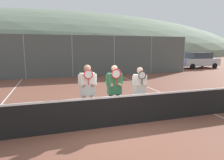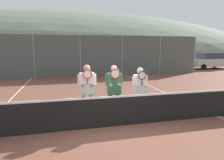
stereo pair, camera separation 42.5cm
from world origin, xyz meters
name	(u,v)px [view 2 (the right image)]	position (x,y,z in m)	size (l,w,h in m)	color
ground_plane	(112,126)	(0.00, 0.00, 0.00)	(120.00, 120.00, 0.00)	brown
hill_distant	(67,54)	(0.00, 60.83, 0.00)	(127.66, 70.92, 24.82)	slate
clubhouse_building	(85,54)	(1.04, 17.49, 1.60)	(19.73, 5.50, 3.17)	#9EA3A8
fence_back	(80,56)	(0.00, 10.80, 1.67)	(21.31, 0.06, 3.35)	gray
tennis_net	(112,111)	(0.00, 0.00, 0.50)	(10.29, 0.09, 1.06)	gray
court_line_left_sideline	(3,107)	(-3.82, 3.00, 0.00)	(0.05, 16.00, 0.01)	white
court_line_right_sideline	(172,96)	(3.82, 3.00, 0.00)	(0.05, 16.00, 0.01)	white
player_leftmost	(87,88)	(-0.66, 0.65, 1.11)	(0.60, 0.34, 1.86)	white
player_center_left	(114,88)	(0.21, 0.57, 1.08)	(0.58, 0.34, 1.83)	black
player_center_right	(140,89)	(1.09, 0.51, 1.02)	(0.54, 0.34, 1.74)	#56565B
car_far_left	(5,65)	(-6.33, 13.39, 0.88)	(4.09, 1.98, 1.72)	maroon
car_left_of_center	(62,63)	(-1.52, 13.63, 0.90)	(4.03, 1.91, 1.77)	silver
car_center	(116,63)	(3.64, 13.24, 0.88)	(4.78, 2.01, 1.71)	slate
car_right_of_center	(165,61)	(9.15, 13.60, 0.94)	(4.72, 2.02, 1.85)	navy
car_far_right	(210,60)	(14.58, 13.45, 0.92)	(4.65, 2.08, 1.79)	#B2B7BC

